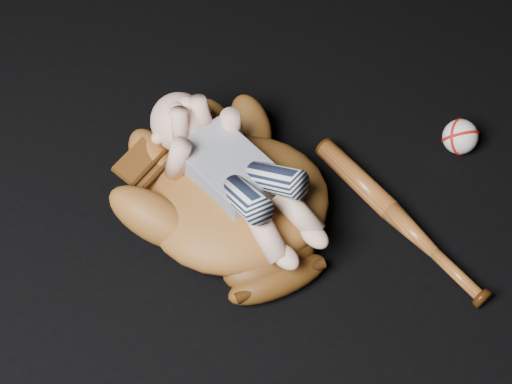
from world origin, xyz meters
TOP-DOWN VIEW (x-y plane):
  - baseball_glove at (0.02, 0.15)m, footprint 0.38×0.44m
  - newborn_baby at (0.02, 0.15)m, footprint 0.26×0.40m
  - baseball_bat at (0.25, 0.02)m, footprint 0.10×0.40m
  - baseball at (0.45, 0.12)m, footprint 0.07×0.07m

SIDE VIEW (x-z plane):
  - baseball_bat at x=0.25m, z-range 0.00..0.04m
  - baseball at x=0.45m, z-range 0.00..0.06m
  - baseball_glove at x=0.02m, z-range 0.00..0.13m
  - newborn_baby at x=0.02m, z-range 0.05..0.20m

